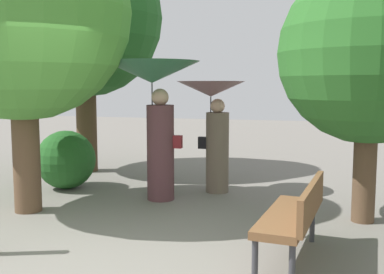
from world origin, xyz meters
The scene contains 6 objects.
person_left centered at (-0.47, 3.01, 1.67)m, with size 1.50×1.50×2.19m.
person_right centered at (0.31, 3.75, 1.35)m, with size 1.15×1.15×1.88m.
park_bench centered at (1.82, 0.95, 0.51)m, with size 0.66×1.55×0.83m.
tree_mid_left centered at (-2.68, 4.88, 3.44)m, with size 3.21×3.21×5.30m.
tree_mid_right centered at (2.63, 2.61, 2.42)m, with size 2.36×2.36×3.77m.
bush_behind_bench centered at (-2.23, 3.30, 0.51)m, with size 1.03×1.03×1.03m, color #235B23.
Camera 1 is at (2.03, -3.78, 1.82)m, focal length 43.04 mm.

